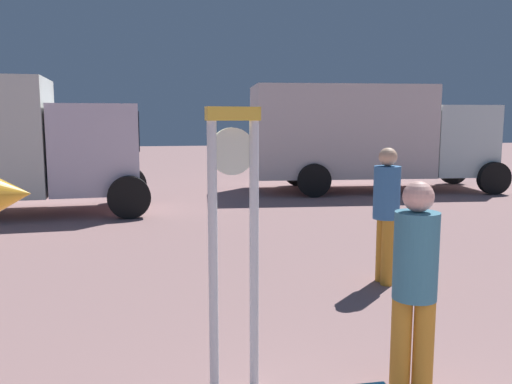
{
  "coord_description": "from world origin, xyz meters",
  "views": [
    {
      "loc": [
        -1.62,
        -0.84,
        2.1
      ],
      "look_at": [
        -0.43,
        5.49,
        1.2
      ],
      "focal_mm": 37.28,
      "sensor_mm": 36.0,
      "label": 1
    }
  ],
  "objects": [
    {
      "name": "person_near_clock",
      "position": [
        0.19,
        2.58,
        0.93
      ],
      "size": [
        0.32,
        0.32,
        1.66
      ],
      "color": "orange",
      "rests_on": "ground_plane"
    },
    {
      "name": "person_distant",
      "position": [
        1.22,
        5.34,
        0.97
      ],
      "size": [
        0.33,
        0.33,
        1.73
      ],
      "color": "orange",
      "rests_on": "ground_plane"
    },
    {
      "name": "box_truck_far",
      "position": [
        4.34,
        13.76,
        1.64
      ],
      "size": [
        7.19,
        3.13,
        3.0
      ],
      "color": "silver",
      "rests_on": "ground_plane"
    },
    {
      "name": "standing_clock",
      "position": [
        -1.07,
        2.99,
        1.3
      ],
      "size": [
        0.41,
        0.16,
        2.18
      ],
      "color": "white",
      "rests_on": "ground_plane"
    }
  ]
}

